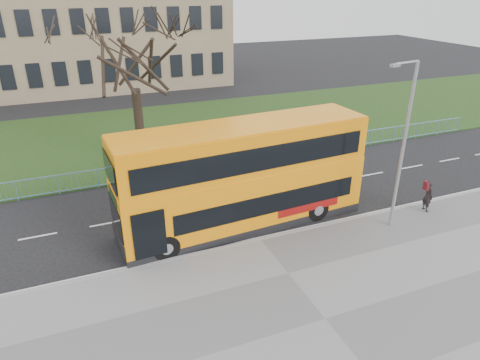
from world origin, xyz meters
The scene contains 10 objects.
ground centered at (0.00, 0.00, 0.00)m, with size 120.00×120.00×0.00m, color black.
pavement centered at (0.00, -6.75, 0.06)m, with size 80.00×10.50×0.12m, color slate.
kerb centered at (0.00, -1.55, 0.07)m, with size 80.00×0.20×0.14m, color gray.
grass_verge centered at (0.00, 14.30, 0.04)m, with size 80.00×15.40×0.08m, color #1D3B15.
guard_railing centered at (0.00, 6.60, 0.55)m, with size 40.00×0.12×1.10m, color #72A9CB, non-canonical shape.
bare_tree centered at (-3.00, 10.00, 5.30)m, with size 7.31×7.31×10.44m, color black, non-canonical shape.
civic_building centered at (-5.00, 35.00, 7.00)m, with size 30.00×15.00×14.00m, color #866C55.
yellow_bus centered at (-0.11, 0.14, 2.54)m, with size 11.43×3.41×4.73m.
pedestrian centered at (8.54, -2.20, 0.91)m, with size 0.58×0.38×1.58m, color black.
street_lamp centered at (5.91, -2.72, 4.18)m, with size 1.56×0.40×7.40m.
Camera 1 is at (-6.69, -15.80, 10.27)m, focal length 32.00 mm.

